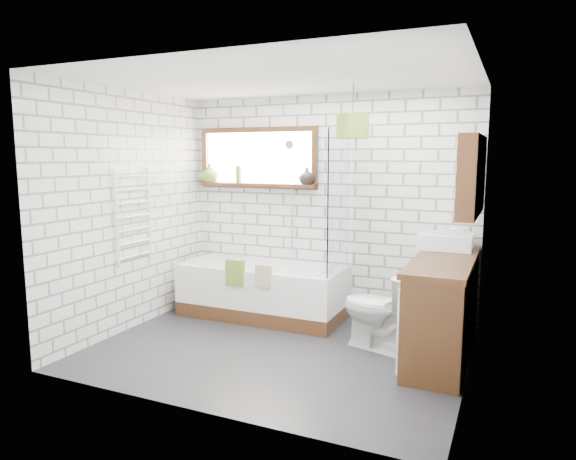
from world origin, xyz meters
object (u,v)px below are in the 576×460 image
at_px(toilet, 381,309).
at_px(basin, 446,241).
at_px(pendant, 353,126).
at_px(vanity, 443,307).
at_px(bathtub, 263,290).

bearing_deg(toilet, basin, 154.83).
bearing_deg(pendant, vanity, -2.56).
bearing_deg(bathtub, toilet, -17.62).
bearing_deg(pendant, bathtub, 162.33).
bearing_deg(basin, vanity, -83.08).
bearing_deg(bathtub, vanity, -11.20).
bearing_deg(vanity, toilet, -173.19).
relative_size(bathtub, toilet, 2.34).
xyz_separation_m(vanity, basin, (-0.06, 0.49, 0.53)).
relative_size(vanity, basin, 3.15).
distance_m(toilet, pendant, 1.74).
relative_size(basin, toilet, 0.65).
relative_size(vanity, toilet, 2.03).
height_order(bathtub, vanity, vanity).
distance_m(vanity, basin, 0.73).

